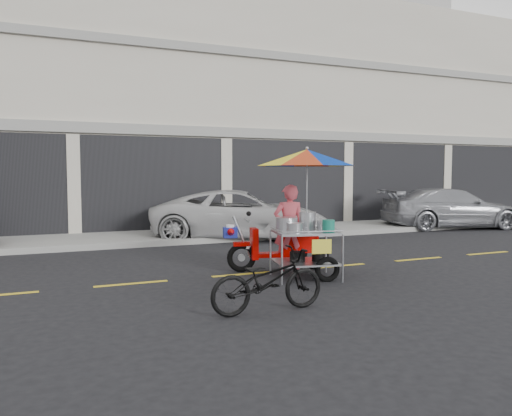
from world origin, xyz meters
name	(u,v)px	position (x,y,z in m)	size (l,w,h in m)	color
ground	(338,266)	(0.00, 0.00, 0.00)	(90.00, 90.00, 0.00)	black
sidewalk	(237,232)	(0.00, 5.50, 0.07)	(45.00, 3.00, 0.15)	gray
shophouse_block	(257,114)	(2.82, 10.59, 4.24)	(36.00, 8.11, 10.40)	beige
centerline	(338,266)	(0.00, 0.00, 0.00)	(42.00, 0.10, 0.01)	gold
white_pickup	(240,214)	(-0.26, 4.64, 0.68)	(2.26, 4.89, 1.36)	silver
silver_pickup	(451,208)	(7.15, 4.34, 0.67)	(1.86, 4.59, 1.33)	#9A9CA2
near_bicycle	(268,280)	(-2.62, -2.41, 0.42)	(0.56, 1.60, 0.84)	black
food_vendor_rig	(299,195)	(-1.11, -0.43, 1.44)	(2.27, 2.15, 2.29)	black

